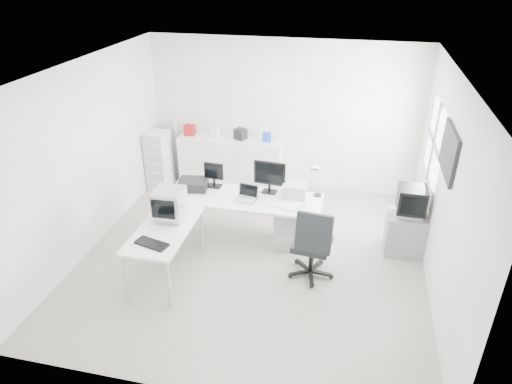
% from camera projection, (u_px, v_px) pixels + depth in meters
% --- Properties ---
extents(floor, '(5.00, 5.00, 0.01)m').
position_uv_depth(floor, '(253.00, 256.00, 6.91)').
color(floor, beige).
rests_on(floor, ground).
extents(ceiling, '(5.00, 5.00, 0.01)m').
position_uv_depth(ceiling, '(252.00, 70.00, 5.61)').
color(ceiling, white).
rests_on(ceiling, back_wall).
extents(back_wall, '(5.00, 0.02, 2.80)m').
position_uv_depth(back_wall, '(283.00, 116.00, 8.42)').
color(back_wall, white).
rests_on(back_wall, floor).
extents(left_wall, '(0.02, 5.00, 2.80)m').
position_uv_depth(left_wall, '(88.00, 157.00, 6.74)').
color(left_wall, white).
rests_on(left_wall, floor).
extents(right_wall, '(0.02, 5.00, 2.80)m').
position_uv_depth(right_wall, '(445.00, 191.00, 5.78)').
color(right_wall, white).
rests_on(right_wall, floor).
extents(window, '(0.02, 1.20, 1.10)m').
position_uv_depth(window, '(435.00, 142.00, 6.72)').
color(window, white).
rests_on(window, right_wall).
extents(wall_picture, '(0.04, 0.90, 0.60)m').
position_uv_depth(wall_picture, '(449.00, 152.00, 5.64)').
color(wall_picture, black).
rests_on(wall_picture, right_wall).
extents(main_desk, '(2.40, 0.80, 0.75)m').
position_uv_depth(main_desk, '(244.00, 218.00, 7.18)').
color(main_desk, silver).
rests_on(main_desk, floor).
extents(side_desk, '(0.70, 1.40, 0.75)m').
position_uv_depth(side_desk, '(167.00, 251.00, 6.39)').
color(side_desk, silver).
rests_on(side_desk, floor).
extents(drawer_pedestal, '(0.40, 0.50, 0.60)m').
position_uv_depth(drawer_pedestal, '(288.00, 226.00, 7.12)').
color(drawer_pedestal, silver).
rests_on(drawer_pedestal, floor).
extents(inkjet_printer, '(0.49, 0.41, 0.16)m').
position_uv_depth(inkjet_printer, '(193.00, 184.00, 7.21)').
color(inkjet_printer, black).
rests_on(inkjet_printer, main_desk).
extents(lcd_monitor_small, '(0.32, 0.20, 0.40)m').
position_uv_depth(lcd_monitor_small, '(214.00, 175.00, 7.23)').
color(lcd_monitor_small, black).
rests_on(lcd_monitor_small, main_desk).
extents(lcd_monitor_large, '(0.52, 0.24, 0.52)m').
position_uv_depth(lcd_monitor_large, '(270.00, 177.00, 7.03)').
color(lcd_monitor_large, black).
rests_on(lcd_monitor_large, main_desk).
extents(laptop, '(0.36, 0.37, 0.20)m').
position_uv_depth(laptop, '(245.00, 195.00, 6.86)').
color(laptop, '#B7B7BA').
rests_on(laptop, main_desk).
extents(white_keyboard, '(0.48, 0.29, 0.02)m').
position_uv_depth(white_keyboard, '(284.00, 206.00, 6.74)').
color(white_keyboard, silver).
rests_on(white_keyboard, main_desk).
extents(white_mouse, '(0.06, 0.06, 0.06)m').
position_uv_depth(white_mouse, '(305.00, 205.00, 6.72)').
color(white_mouse, silver).
rests_on(white_mouse, main_desk).
extents(laser_printer, '(0.37, 0.32, 0.21)m').
position_uv_depth(laser_printer, '(295.00, 190.00, 7.00)').
color(laser_printer, '#ADADAD').
rests_on(laser_printer, main_desk).
extents(desk_lamp, '(0.18, 0.18, 0.46)m').
position_uv_depth(desk_lamp, '(318.00, 182.00, 6.94)').
color(desk_lamp, silver).
rests_on(desk_lamp, main_desk).
extents(crt_monitor, '(0.45, 0.45, 0.50)m').
position_uv_depth(crt_monitor, '(169.00, 204.00, 6.32)').
color(crt_monitor, '#B7B7BA').
rests_on(crt_monitor, side_desk).
extents(black_keyboard, '(0.48, 0.29, 0.03)m').
position_uv_depth(black_keyboard, '(152.00, 244.00, 5.86)').
color(black_keyboard, black).
rests_on(black_keyboard, side_desk).
extents(office_chair, '(0.73, 0.73, 1.13)m').
position_uv_depth(office_chair, '(312.00, 241.00, 6.27)').
color(office_chair, '#26292B').
rests_on(office_chair, floor).
extents(tv_cabinet, '(0.59, 0.48, 0.64)m').
position_uv_depth(tv_cabinet, '(405.00, 234.00, 6.88)').
color(tv_cabinet, gray).
rests_on(tv_cabinet, floor).
extents(crt_tv, '(0.50, 0.48, 0.45)m').
position_uv_depth(crt_tv, '(411.00, 202.00, 6.63)').
color(crt_tv, black).
rests_on(crt_tv, tv_cabinet).
extents(sideboard, '(1.97, 0.49, 0.99)m').
position_uv_depth(sideboard, '(231.00, 162.00, 8.80)').
color(sideboard, silver).
rests_on(sideboard, floor).
extents(clutter_box_a, '(0.20, 0.18, 0.19)m').
position_uv_depth(clutter_box_a, '(190.00, 130.00, 8.68)').
color(clutter_box_a, maroon).
rests_on(clutter_box_a, sideboard).
extents(clutter_box_b, '(0.17, 0.15, 0.15)m').
position_uv_depth(clutter_box_b, '(215.00, 133.00, 8.59)').
color(clutter_box_b, silver).
rests_on(clutter_box_b, sideboard).
extents(clutter_box_c, '(0.25, 0.24, 0.20)m').
position_uv_depth(clutter_box_c, '(240.00, 134.00, 8.49)').
color(clutter_box_c, black).
rests_on(clutter_box_c, sideboard).
extents(clutter_box_d, '(0.18, 0.16, 0.15)m').
position_uv_depth(clutter_box_d, '(267.00, 137.00, 8.40)').
color(clutter_box_d, '#1B3BC0').
rests_on(clutter_box_d, sideboard).
extents(clutter_bottle, '(0.07, 0.07, 0.22)m').
position_uv_depth(clutter_bottle, '(176.00, 127.00, 8.76)').
color(clutter_bottle, silver).
rests_on(clutter_bottle, sideboard).
extents(filing_cabinet, '(0.39, 0.46, 1.11)m').
position_uv_depth(filing_cabinet, '(159.00, 160.00, 8.72)').
color(filing_cabinet, silver).
rests_on(filing_cabinet, floor).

